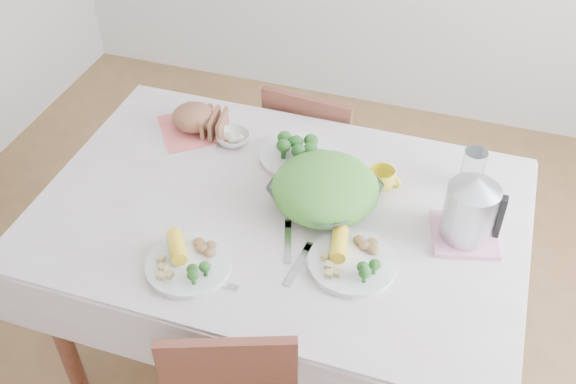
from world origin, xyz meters
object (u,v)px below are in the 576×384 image
(dining_table, at_px, (281,290))
(salad_bowl, at_px, (325,195))
(dinner_plate_left, at_px, (189,265))
(chair_far, at_px, (320,149))
(yellow_mug, at_px, (382,179))
(dinner_plate_right, at_px, (352,263))
(electric_kettle, at_px, (471,207))

(dining_table, distance_m, salad_bowl, 0.45)
(dining_table, xyz_separation_m, dinner_plate_left, (-0.17, -0.31, 0.40))
(chair_far, relative_size, salad_bowl, 2.62)
(chair_far, height_order, yellow_mug, chair_far)
(dining_table, distance_m, dinner_plate_right, 0.51)
(dinner_plate_left, xyz_separation_m, yellow_mug, (0.44, 0.51, 0.03))
(salad_bowl, relative_size, electric_kettle, 1.48)
(dinner_plate_right, height_order, yellow_mug, yellow_mug)
(dining_table, height_order, electric_kettle, electric_kettle)
(chair_far, height_order, salad_bowl, chair_far)
(dining_table, distance_m, dinner_plate_left, 0.53)
(dining_table, distance_m, electric_kettle, 0.76)
(dinner_plate_left, bearing_deg, dining_table, 61.90)
(electric_kettle, bearing_deg, dining_table, -171.88)
(dinner_plate_left, bearing_deg, salad_bowl, 52.20)
(dining_table, bearing_deg, chair_far, 94.96)
(chair_far, xyz_separation_m, electric_kettle, (0.62, -0.64, 0.42))
(salad_bowl, relative_size, yellow_mug, 3.42)
(dining_table, xyz_separation_m, salad_bowl, (0.13, 0.06, 0.43))
(dinner_plate_right, bearing_deg, salad_bowl, 122.97)
(chair_far, bearing_deg, dinner_plate_left, 89.26)
(dining_table, height_order, dinner_plate_left, dinner_plate_left)
(yellow_mug, height_order, electric_kettle, electric_kettle)
(salad_bowl, relative_size, dinner_plate_left, 1.27)
(chair_far, bearing_deg, yellow_mug, 129.18)
(salad_bowl, xyz_separation_m, yellow_mug, (0.15, 0.13, -0.00))
(dining_table, height_order, yellow_mug, yellow_mug)
(dining_table, height_order, dinner_plate_right, dinner_plate_right)
(yellow_mug, bearing_deg, electric_kettle, -26.60)
(chair_far, xyz_separation_m, dinner_plate_left, (-0.11, -1.01, 0.31))
(salad_bowl, distance_m, dinner_plate_right, 0.27)
(dinner_plate_left, relative_size, dinner_plate_right, 0.97)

